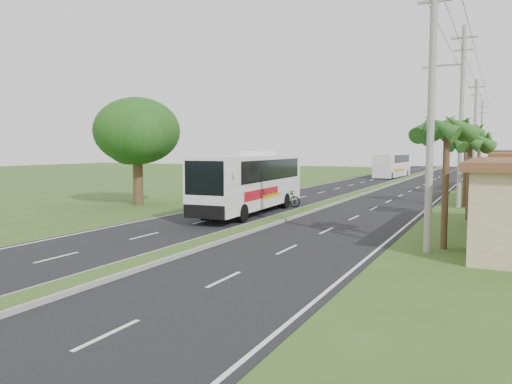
% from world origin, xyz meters
% --- Properties ---
extents(ground, '(180.00, 180.00, 0.00)m').
position_xyz_m(ground, '(0.00, 0.00, 0.00)').
color(ground, '#38551F').
rests_on(ground, ground).
extents(road_asphalt, '(14.00, 160.00, 0.02)m').
position_xyz_m(road_asphalt, '(0.00, 20.00, 0.01)').
color(road_asphalt, black).
rests_on(road_asphalt, ground).
extents(median_strip, '(1.20, 160.00, 0.18)m').
position_xyz_m(median_strip, '(0.00, 20.00, 0.10)').
color(median_strip, gray).
rests_on(median_strip, ground).
extents(lane_edge_left, '(0.12, 160.00, 0.01)m').
position_xyz_m(lane_edge_left, '(-6.70, 20.00, 0.00)').
color(lane_edge_left, silver).
rests_on(lane_edge_left, ground).
extents(lane_edge_right, '(0.12, 160.00, 0.01)m').
position_xyz_m(lane_edge_right, '(6.70, 20.00, 0.00)').
color(lane_edge_right, silver).
rests_on(lane_edge_right, ground).
extents(palm_verge_a, '(2.40, 2.40, 5.45)m').
position_xyz_m(palm_verge_a, '(9.00, 3.00, 4.74)').
color(palm_verge_a, '#473321').
rests_on(palm_verge_a, ground).
extents(palm_verge_b, '(2.40, 2.40, 5.05)m').
position_xyz_m(palm_verge_b, '(9.40, 12.00, 4.36)').
color(palm_verge_b, '#473321').
rests_on(palm_verge_b, ground).
extents(palm_verge_c, '(2.40, 2.40, 5.85)m').
position_xyz_m(palm_verge_c, '(8.80, 19.00, 5.12)').
color(palm_verge_c, '#473321').
rests_on(palm_verge_c, ground).
extents(palm_verge_d, '(2.40, 2.40, 5.25)m').
position_xyz_m(palm_verge_d, '(9.30, 28.00, 4.55)').
color(palm_verge_d, '#473321').
rests_on(palm_verge_d, ground).
extents(shade_tree, '(6.30, 6.00, 7.54)m').
position_xyz_m(shade_tree, '(-12.11, 10.02, 5.03)').
color(shade_tree, '#473321').
rests_on(shade_tree, ground).
extents(utility_pole_a, '(1.60, 0.28, 11.00)m').
position_xyz_m(utility_pole_a, '(8.50, 2.00, 5.67)').
color(utility_pole_a, gray).
rests_on(utility_pole_a, ground).
extents(utility_pole_b, '(3.20, 0.28, 12.00)m').
position_xyz_m(utility_pole_b, '(8.47, 18.00, 6.26)').
color(utility_pole_b, gray).
rests_on(utility_pole_b, ground).
extents(utility_pole_c, '(1.60, 0.28, 11.00)m').
position_xyz_m(utility_pole_c, '(8.50, 38.00, 5.67)').
color(utility_pole_c, gray).
rests_on(utility_pole_c, ground).
extents(utility_pole_d, '(1.60, 0.28, 10.50)m').
position_xyz_m(utility_pole_d, '(8.50, 58.00, 5.42)').
color(utility_pole_d, gray).
rests_on(utility_pole_d, ground).
extents(coach_bus_main, '(3.12, 11.96, 3.83)m').
position_xyz_m(coach_bus_main, '(-2.75, 9.37, 2.10)').
color(coach_bus_main, white).
rests_on(coach_bus_main, ground).
extents(coach_bus_far, '(3.10, 11.10, 3.20)m').
position_xyz_m(coach_bus_far, '(-2.37, 52.21, 1.81)').
color(coach_bus_far, white).
rests_on(coach_bus_far, ground).
extents(motorcyclist, '(1.97, 0.59, 2.16)m').
position_xyz_m(motorcyclist, '(-2.00, 13.25, 0.76)').
color(motorcyclist, black).
rests_on(motorcyclist, ground).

